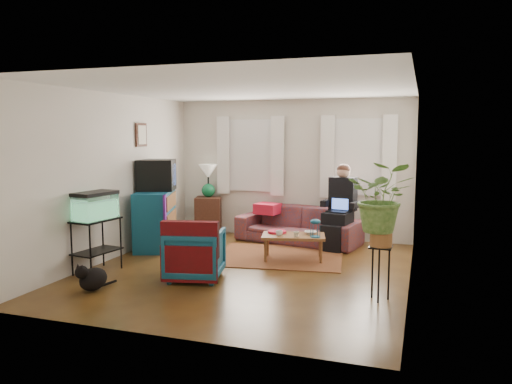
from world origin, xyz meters
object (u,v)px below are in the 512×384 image
(side_table, at_px, (209,215))
(coffee_table, at_px, (293,247))
(sofa, at_px, (298,219))
(dresser, at_px, (155,219))
(armchair, at_px, (195,252))
(aquarium_stand, at_px, (97,246))
(plant_stand, at_px, (380,273))

(side_table, distance_m, coffee_table, 2.65)
(sofa, relative_size, dresser, 2.00)
(side_table, bearing_deg, dresser, -102.75)
(sofa, xyz_separation_m, armchair, (-0.79, -2.66, -0.06))
(dresser, bearing_deg, side_table, 57.82)
(side_table, height_order, armchair, armchair)
(dresser, height_order, aquarium_stand, dresser)
(side_table, bearing_deg, armchair, -69.33)
(aquarium_stand, distance_m, armchair, 1.47)
(coffee_table, relative_size, plant_stand, 1.48)
(side_table, xyz_separation_m, armchair, (1.11, -2.95, 0.01))
(plant_stand, bearing_deg, sofa, 121.12)
(aquarium_stand, bearing_deg, side_table, 91.18)
(sofa, bearing_deg, coffee_table, -68.30)
(sofa, distance_m, plant_stand, 3.24)
(sofa, height_order, side_table, sofa)
(sofa, relative_size, plant_stand, 3.37)
(aquarium_stand, bearing_deg, plant_stand, 8.31)
(armchair, relative_size, coffee_table, 0.77)
(side_table, height_order, dresser, dresser)
(dresser, distance_m, armchair, 2.06)
(aquarium_stand, height_order, coffee_table, aquarium_stand)
(sofa, xyz_separation_m, dresser, (-2.25, -1.21, 0.06))
(plant_stand, bearing_deg, dresser, 158.29)
(armchair, distance_m, coffee_table, 1.74)
(sofa, height_order, armchair, sofa)
(side_table, distance_m, armchair, 3.16)
(sofa, xyz_separation_m, plant_stand, (1.67, -2.77, -0.11))
(dresser, distance_m, aquarium_stand, 1.61)
(sofa, relative_size, armchair, 2.95)
(aquarium_stand, height_order, plant_stand, aquarium_stand)
(side_table, distance_m, dresser, 1.55)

